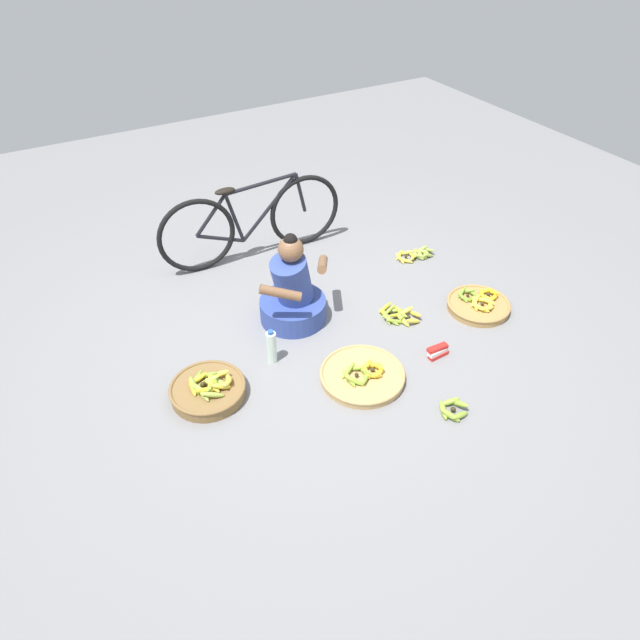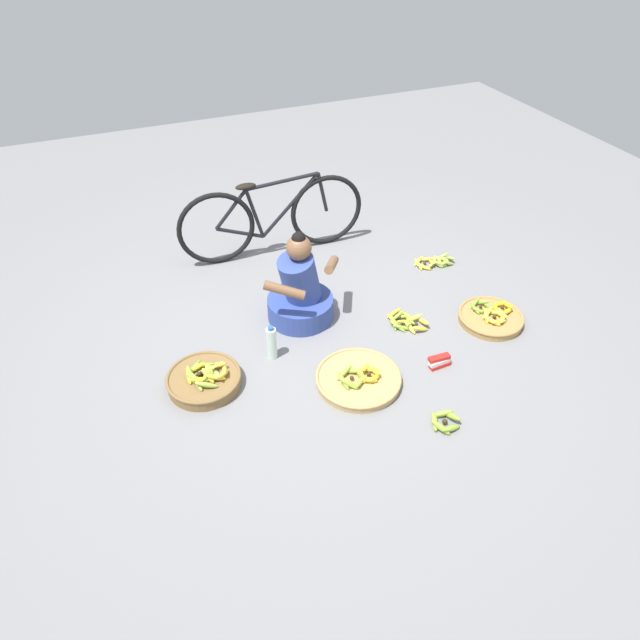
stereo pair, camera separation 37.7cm
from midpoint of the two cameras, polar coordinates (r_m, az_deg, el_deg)
ground_plane at (r=4.28m, az=1.49°, el=-2.18°), size 10.00×10.00×0.00m
vendor_woman_front at (r=4.36m, az=0.47°, el=2.75°), size 0.71×0.55×0.77m
bicycle_leaning at (r=5.11m, az=-2.70°, el=10.18°), size 1.70×0.14×0.73m
banana_basket_front_center at (r=3.94m, az=-8.92°, el=-6.04°), size 0.52×0.52×0.16m
banana_basket_back_center at (r=3.96m, az=6.64°, el=-6.01°), size 0.60×0.60×0.13m
banana_basket_front_left at (r=4.69m, az=19.09°, el=0.19°), size 0.51×0.51×0.14m
loose_bananas_mid_right at (r=5.25m, az=13.64°, el=5.68°), size 0.38×0.23×0.08m
loose_bananas_back_left at (r=3.81m, az=15.25°, el=-9.97°), size 0.21×0.21×0.09m
loose_bananas_front_right at (r=4.49m, az=11.11°, el=-0.24°), size 0.29×0.31×0.09m
water_bottle at (r=4.06m, az=-2.26°, el=-2.44°), size 0.07×0.07×0.28m
packet_carton_stack at (r=4.18m, az=14.52°, el=-4.18°), size 0.17×0.07×0.09m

